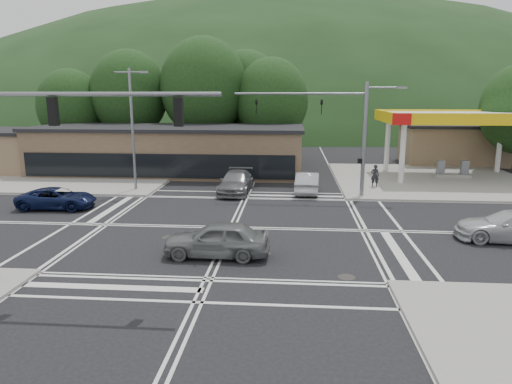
# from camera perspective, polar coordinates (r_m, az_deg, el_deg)

# --- Properties ---
(ground) EXTENTS (120.00, 120.00, 0.00)m
(ground) POSITION_cam_1_polar(r_m,az_deg,el_deg) (25.17, -3.03, -4.46)
(ground) COLOR black
(ground) RESTS_ON ground
(sidewalk_ne) EXTENTS (16.00, 16.00, 0.15)m
(sidewalk_ne) POSITION_cam_1_polar(r_m,az_deg,el_deg) (41.25, 21.06, 1.44)
(sidewalk_ne) COLOR gray
(sidewalk_ne) RESTS_ON ground
(sidewalk_nw) EXTENTS (16.00, 16.00, 0.15)m
(sidewalk_nw) POSITION_cam_1_polar(r_m,az_deg,el_deg) (43.54, -20.29, 2.03)
(sidewalk_nw) COLOR gray
(sidewalk_nw) RESTS_ON ground
(gas_station_canopy) EXTENTS (12.32, 8.34, 5.75)m
(gas_station_canopy) POSITION_cam_1_polar(r_m,az_deg,el_deg) (42.24, 23.81, 8.26)
(gas_station_canopy) COLOR silver
(gas_station_canopy) RESTS_ON ground
(convenience_store) EXTENTS (10.00, 6.00, 3.80)m
(convenience_store) POSITION_cam_1_polar(r_m,az_deg,el_deg) (51.96, 23.46, 5.36)
(convenience_store) COLOR #846B4F
(convenience_store) RESTS_ON ground
(commercial_row) EXTENTS (24.00, 8.00, 4.00)m
(commercial_row) POSITION_cam_1_polar(r_m,az_deg,el_deg) (42.72, -10.77, 5.01)
(commercial_row) COLOR brown
(commercial_row) RESTS_ON ground
(commercial_nw) EXTENTS (8.00, 7.00, 3.60)m
(commercial_nw) POSITION_cam_1_polar(r_m,az_deg,el_deg) (49.43, -29.01, 4.41)
(commercial_nw) COLOR #846B4F
(commercial_nw) RESTS_ON ground
(hill_north) EXTENTS (252.00, 126.00, 140.00)m
(hill_north) POSITION_cam_1_polar(r_m,az_deg,el_deg) (114.16, 2.96, 8.61)
(hill_north) COLOR #1E3718
(hill_north) RESTS_ON ground
(tree_n_a) EXTENTS (8.00, 8.00, 11.75)m
(tree_n_a) POSITION_cam_1_polar(r_m,az_deg,el_deg) (50.89, -15.57, 11.72)
(tree_n_a) COLOR #382619
(tree_n_a) RESTS_ON ground
(tree_n_b) EXTENTS (9.00, 9.00, 12.98)m
(tree_n_b) POSITION_cam_1_polar(r_m,az_deg,el_deg) (48.77, -6.52, 12.84)
(tree_n_b) COLOR #382619
(tree_n_b) RESTS_ON ground
(tree_n_c) EXTENTS (7.60, 7.60, 10.87)m
(tree_n_c) POSITION_cam_1_polar(r_m,az_deg,el_deg) (47.94, 1.92, 11.37)
(tree_n_c) COLOR #382619
(tree_n_c) RESTS_ON ground
(tree_n_d) EXTENTS (6.80, 6.80, 9.76)m
(tree_n_d) POSITION_cam_1_polar(r_m,az_deg,el_deg) (52.35, -22.14, 9.85)
(tree_n_d) COLOR #382619
(tree_n_d) RESTS_ON ground
(tree_n_e) EXTENTS (8.40, 8.40, 11.98)m
(tree_n_e) POSITION_cam_1_polar(r_m,az_deg,el_deg) (52.15, -1.23, 12.16)
(tree_n_e) COLOR #382619
(tree_n_e) RESTS_ON ground
(streetlight_nw) EXTENTS (2.50, 0.25, 9.00)m
(streetlight_nw) POSITION_cam_1_polar(r_m,az_deg,el_deg) (34.97, -15.12, 8.26)
(streetlight_nw) COLOR slate
(streetlight_nw) RESTS_ON ground
(signal_mast_ne) EXTENTS (11.65, 0.30, 8.00)m
(signal_mast_ne) POSITION_cam_1_polar(r_m,az_deg,el_deg) (32.37, 11.25, 8.20)
(signal_mast_ne) COLOR slate
(signal_mast_ne) RESTS_ON ground
(signal_mast_sw) EXTENTS (9.14, 0.28, 8.00)m
(signal_mast_sw) POSITION_cam_1_polar(r_m,az_deg,el_deg) (18.52, -26.87, 4.38)
(signal_mast_sw) COLOR slate
(signal_mast_sw) RESTS_ON ground
(car_blue_west) EXTENTS (4.92, 2.47, 1.34)m
(car_blue_west) POSITION_cam_1_polar(r_m,az_deg,el_deg) (31.74, -23.62, -0.72)
(car_blue_west) COLOR #0D163C
(car_blue_west) RESTS_ON ground
(car_grey_center) EXTENTS (4.76, 1.95, 1.62)m
(car_grey_center) POSITION_cam_1_polar(r_m,az_deg,el_deg) (20.69, -4.91, -5.88)
(car_grey_center) COLOR slate
(car_grey_center) RESTS_ON ground
(car_silver_east) EXTENTS (5.50, 2.74, 1.54)m
(car_silver_east) POSITION_cam_1_polar(r_m,az_deg,el_deg) (25.99, 29.32, -3.76)
(car_silver_east) COLOR silver
(car_silver_east) RESTS_ON ground
(car_queue_a) EXTENTS (1.99, 4.81, 1.55)m
(car_queue_a) POSITION_cam_1_polar(r_m,az_deg,el_deg) (33.93, 6.47, 1.21)
(car_queue_a) COLOR #AAACB1
(car_queue_a) RESTS_ON ground
(car_queue_b) EXTENTS (2.60, 5.00, 1.63)m
(car_queue_b) POSITION_cam_1_polar(r_m,az_deg,el_deg) (42.81, 1.52, 3.63)
(car_queue_b) COLOR white
(car_queue_b) RESTS_ON ground
(car_northbound) EXTENTS (2.39, 5.49, 1.57)m
(car_northbound) POSITION_cam_1_polar(r_m,az_deg,el_deg) (33.76, -2.52, 1.24)
(car_northbound) COLOR slate
(car_northbound) RESTS_ON ground
(pedestrian) EXTENTS (0.66, 0.46, 1.72)m
(pedestrian) POSITION_cam_1_polar(r_m,az_deg,el_deg) (36.35, 14.64, 2.00)
(pedestrian) COLOR black
(pedestrian) RESTS_ON sidewalk_ne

